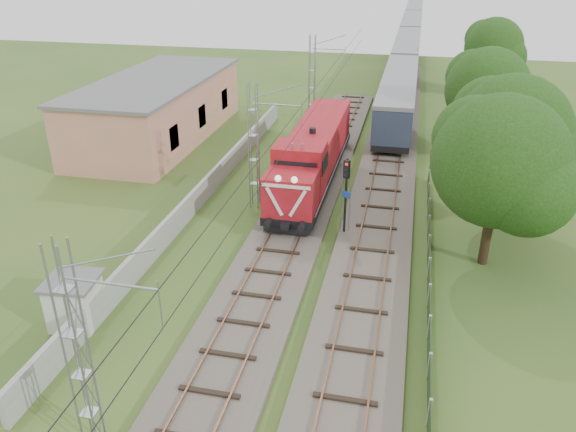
% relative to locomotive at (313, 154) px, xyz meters
% --- Properties ---
extents(ground, '(140.00, 140.00, 0.00)m').
position_rel_locomotive_xyz_m(ground, '(0.00, -16.45, -2.28)').
color(ground, '#2F521F').
rests_on(ground, ground).
extents(track_main, '(4.20, 70.00, 0.45)m').
position_rel_locomotive_xyz_m(track_main, '(0.00, -9.45, -2.10)').
color(track_main, '#6B6054').
rests_on(track_main, ground).
extents(track_side, '(4.20, 80.00, 0.45)m').
position_rel_locomotive_xyz_m(track_side, '(5.00, 3.55, -2.10)').
color(track_side, '#6B6054').
rests_on(track_side, ground).
extents(catenary, '(3.31, 70.00, 8.00)m').
position_rel_locomotive_xyz_m(catenary, '(-2.95, -4.45, 1.76)').
color(catenary, gray).
rests_on(catenary, ground).
extents(boundary_wall, '(0.25, 40.00, 1.50)m').
position_rel_locomotive_xyz_m(boundary_wall, '(-6.50, -4.45, -1.53)').
color(boundary_wall, '#9E9E99').
rests_on(boundary_wall, ground).
extents(station_building, '(8.40, 20.40, 5.22)m').
position_rel_locomotive_xyz_m(station_building, '(-15.00, 7.55, 0.35)').
color(station_building, tan).
rests_on(station_building, ground).
extents(fence, '(0.12, 32.00, 1.20)m').
position_rel_locomotive_xyz_m(fence, '(8.00, -13.45, -1.68)').
color(fence, black).
rests_on(fence, ground).
extents(locomotive, '(3.07, 17.53, 4.45)m').
position_rel_locomotive_xyz_m(locomotive, '(0.00, 0.00, 0.00)').
color(locomotive, black).
rests_on(locomotive, ground).
extents(coach_rake, '(3.15, 117.84, 3.64)m').
position_rel_locomotive_xyz_m(coach_rake, '(5.00, 64.90, 0.32)').
color(coach_rake, black).
rests_on(coach_rake, ground).
extents(signal_post, '(0.50, 0.41, 4.80)m').
position_rel_locomotive_xyz_m(signal_post, '(3.19, -7.40, 1.01)').
color(signal_post, black).
rests_on(signal_post, ground).
extents(relay_hut, '(2.46, 2.46, 2.30)m').
position_rel_locomotive_xyz_m(relay_hut, '(-7.40, -18.28, -1.12)').
color(relay_hut, beige).
rests_on(relay_hut, ground).
extents(tree_a, '(7.04, 6.70, 9.12)m').
position_rel_locomotive_xyz_m(tree_a, '(10.93, -8.76, 3.41)').
color(tree_a, '#322514').
rests_on(tree_a, ground).
extents(tree_b, '(7.04, 6.70, 9.12)m').
position_rel_locomotive_xyz_m(tree_b, '(12.04, -3.92, 3.41)').
color(tree_b, '#322514').
rests_on(tree_b, ground).
extents(tree_c, '(6.65, 6.33, 8.62)m').
position_rel_locomotive_xyz_m(tree_c, '(11.92, 8.39, 3.09)').
color(tree_c, '#322514').
rests_on(tree_c, ground).
extents(tree_d, '(6.53, 6.22, 8.46)m').
position_rel_locomotive_xyz_m(tree_d, '(14.50, 29.62, 3.00)').
color(tree_d, '#322514').
rests_on(tree_d, ground).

